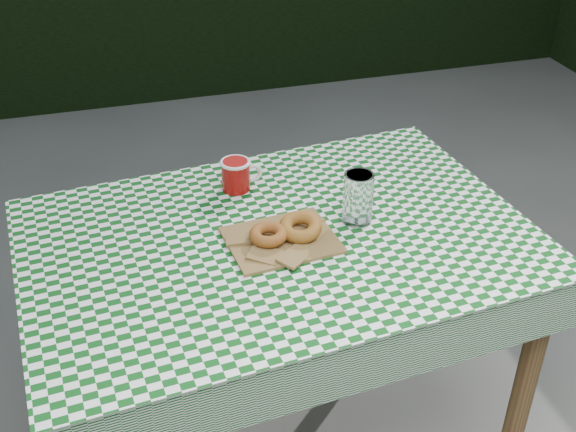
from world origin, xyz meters
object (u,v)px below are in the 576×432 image
object	(u,v)px
table	(280,346)
coffee_mug	(236,175)
paper_bag	(281,239)
drinking_glass	(358,198)

from	to	relation	value
table	coffee_mug	distance (m)	0.50
paper_bag	coffee_mug	xyz separation A→B (m)	(-0.05, 0.29, 0.04)
paper_bag	coffee_mug	distance (m)	0.29
table	paper_bag	xyz separation A→B (m)	(-0.00, -0.03, 0.39)
table	drinking_glass	world-z (taller)	drinking_glass
table	paper_bag	world-z (taller)	paper_bag
paper_bag	coffee_mug	bearing A→B (deg)	100.46
drinking_glass	paper_bag	bearing A→B (deg)	-170.27
paper_bag	coffee_mug	size ratio (longest dim) A/B	1.70
coffee_mug	drinking_glass	world-z (taller)	drinking_glass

